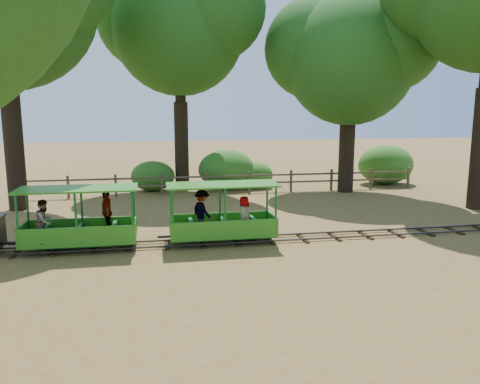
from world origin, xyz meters
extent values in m
plane|color=olive|center=(0.00, 0.00, 0.00)|extent=(90.00, 90.00, 0.00)
cube|color=#3F3D3A|center=(0.00, -0.30, 0.08)|extent=(22.00, 0.05, 0.05)
cube|color=#3F3D3A|center=(0.00, 0.30, 0.08)|extent=(22.00, 0.05, 0.05)
cube|color=#382314|center=(0.00, 0.00, 0.03)|extent=(0.12, 1.00, 0.05)
cube|color=#382314|center=(-5.00, 0.00, 0.03)|extent=(0.12, 1.00, 0.05)
cube|color=#382314|center=(5.00, 0.00, 0.03)|extent=(0.12, 1.00, 0.05)
cube|color=#30861D|center=(-5.33, 0.00, 0.29)|extent=(3.01, 1.15, 0.09)
cube|color=#166322|center=(-5.33, 0.00, 0.19)|extent=(2.71, 0.44, 0.12)
cube|color=#30861D|center=(-5.33, -0.54, 0.56)|extent=(3.01, 0.05, 0.44)
cube|color=#30861D|center=(-5.33, 0.54, 0.56)|extent=(3.01, 0.05, 0.44)
cube|color=#30861D|center=(-5.33, 0.00, 1.71)|extent=(3.14, 1.28, 0.04)
cylinder|color=#166322|center=(-6.77, -0.52, 1.00)|extent=(0.06, 0.06, 1.42)
cylinder|color=#166322|center=(-6.77, 0.52, 1.00)|extent=(0.06, 0.06, 1.42)
cylinder|color=#166322|center=(-3.90, -0.52, 1.00)|extent=(0.06, 0.06, 1.42)
cylinder|color=#166322|center=(-3.90, 0.52, 1.00)|extent=(0.06, 0.06, 1.42)
cube|color=#166322|center=(-6.24, 0.00, 0.52)|extent=(0.11, 0.97, 0.35)
cube|color=#166322|center=(-5.33, 0.00, 0.52)|extent=(0.11, 0.97, 0.35)
cube|color=#166322|center=(-4.43, 0.00, 0.52)|extent=(0.11, 0.97, 0.35)
cylinder|color=black|center=(-6.30, -0.30, 0.22)|extent=(0.25, 0.05, 0.25)
cylinder|color=black|center=(-6.30, 0.30, 0.22)|extent=(0.25, 0.05, 0.25)
cylinder|color=black|center=(-4.37, -0.30, 0.22)|extent=(0.25, 0.05, 0.25)
cylinder|color=black|center=(-4.37, 0.30, 0.22)|extent=(0.25, 0.05, 0.25)
imported|color=gray|center=(-6.16, -0.31, 0.92)|extent=(0.59, 0.67, 1.16)
imported|color=gray|center=(-4.64, 0.34, 0.98)|extent=(0.41, 0.79, 1.29)
cube|color=#30861D|center=(-1.40, 0.00, 0.29)|extent=(3.01, 1.15, 0.09)
cube|color=#166322|center=(-1.40, 0.00, 0.19)|extent=(2.71, 0.44, 0.12)
cube|color=#30861D|center=(-1.40, -0.54, 0.56)|extent=(3.01, 0.05, 0.44)
cube|color=#30861D|center=(-1.40, 0.54, 0.56)|extent=(3.01, 0.05, 0.44)
cube|color=#30861D|center=(-1.40, 0.00, 1.71)|extent=(3.14, 1.28, 0.04)
cylinder|color=#166322|center=(-2.84, -0.52, 1.00)|extent=(0.06, 0.06, 1.42)
cylinder|color=#166322|center=(-2.84, 0.52, 1.00)|extent=(0.06, 0.06, 1.42)
cylinder|color=#166322|center=(0.03, -0.52, 1.00)|extent=(0.06, 0.06, 1.42)
cylinder|color=#166322|center=(0.03, 0.52, 1.00)|extent=(0.06, 0.06, 1.42)
cube|color=#166322|center=(-2.31, 0.00, 0.52)|extent=(0.11, 0.97, 0.35)
cube|color=#166322|center=(-1.40, 0.00, 0.52)|extent=(0.11, 0.97, 0.35)
cube|color=#166322|center=(-0.50, 0.00, 0.52)|extent=(0.11, 0.97, 0.35)
cylinder|color=black|center=(-2.37, -0.30, 0.22)|extent=(0.25, 0.05, 0.25)
cylinder|color=black|center=(-2.37, 0.30, 0.22)|extent=(0.25, 0.05, 0.25)
cylinder|color=black|center=(-0.44, -0.30, 0.22)|extent=(0.25, 0.05, 0.25)
cylinder|color=black|center=(-0.44, 0.30, 0.22)|extent=(0.25, 0.05, 0.25)
imported|color=gray|center=(-1.98, 0.12, 0.95)|extent=(0.77, 0.91, 1.22)
imported|color=gray|center=(-0.82, -0.25, 0.87)|extent=(0.45, 0.59, 1.06)
cylinder|color=#2D2116|center=(-8.50, 6.00, 2.19)|extent=(0.70, 0.70, 4.37)
cylinder|color=#2D2116|center=(-8.50, 6.00, 5.62)|extent=(0.52, 0.53, 2.50)
cylinder|color=#2D2116|center=(-2.00, 9.50, 2.08)|extent=(0.66, 0.66, 4.16)
cylinder|color=#2D2116|center=(-2.00, 9.50, 5.35)|extent=(0.50, 0.50, 2.38)
sphere|color=#255319|center=(-2.00, 9.50, 7.45)|extent=(6.07, 6.07, 6.07)
sphere|color=#255319|center=(-0.48, 8.59, 8.21)|extent=(4.55, 4.55, 4.55)
sphere|color=#255319|center=(-3.37, 10.56, 8.05)|extent=(4.86, 4.86, 4.86)
cylinder|color=#2D2116|center=(5.50, 7.50, 1.63)|extent=(0.72, 0.72, 3.26)
cylinder|color=#2D2116|center=(5.50, 7.50, 4.19)|extent=(0.54, 0.54, 1.86)
sphere|color=#255319|center=(5.50, 7.50, 6.00)|extent=(5.85, 5.85, 5.85)
sphere|color=#255319|center=(6.96, 6.62, 6.74)|extent=(4.39, 4.39, 4.39)
sphere|color=#255319|center=(4.18, 8.52, 6.59)|extent=(4.68, 4.68, 4.68)
cylinder|color=#2D2116|center=(9.00, 3.00, 2.30)|extent=(0.68, 0.68, 4.61)
cube|color=brown|center=(-9.00, 8.00, 0.50)|extent=(0.10, 0.10, 1.00)
cube|color=brown|center=(-7.00, 8.00, 0.50)|extent=(0.10, 0.10, 1.00)
cube|color=brown|center=(-5.00, 8.00, 0.50)|extent=(0.10, 0.10, 1.00)
cube|color=brown|center=(-3.00, 8.00, 0.50)|extent=(0.10, 0.10, 1.00)
cube|color=brown|center=(-1.00, 8.00, 0.50)|extent=(0.10, 0.10, 1.00)
cube|color=brown|center=(1.00, 8.00, 0.50)|extent=(0.10, 0.10, 1.00)
cube|color=brown|center=(3.00, 8.00, 0.50)|extent=(0.10, 0.10, 1.00)
cube|color=brown|center=(5.00, 8.00, 0.50)|extent=(0.10, 0.10, 1.00)
cube|color=brown|center=(7.00, 8.00, 0.50)|extent=(0.10, 0.10, 1.00)
cube|color=brown|center=(9.00, 8.00, 0.50)|extent=(0.10, 0.10, 1.00)
cube|color=brown|center=(0.00, 8.00, 0.80)|extent=(18.00, 0.06, 0.08)
cube|color=brown|center=(0.00, 8.00, 0.45)|extent=(18.00, 0.06, 0.08)
ellipsoid|color=#2D6B1E|center=(-3.39, 9.30, 0.71)|extent=(2.05, 1.57, 1.42)
ellipsoid|color=#2D6B1E|center=(0.13, 9.30, 0.95)|extent=(2.74, 2.11, 1.90)
ellipsoid|color=#2D6B1E|center=(1.51, 9.30, 0.64)|extent=(1.84, 1.42, 1.27)
ellipsoid|color=#2D6B1E|center=(8.44, 9.30, 1.00)|extent=(2.90, 2.23, 2.01)
camera|label=1|loc=(-3.25, -12.94, 3.81)|focal=35.00mm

